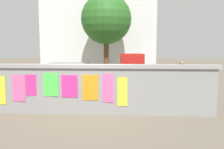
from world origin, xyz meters
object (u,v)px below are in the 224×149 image
Objects in this scene: person_walking at (181,76)px; auto_rickshaw_truck at (150,71)px; bicycle_near at (98,97)px; car_parked at (65,76)px; motorcycle at (155,93)px; tree_roadside at (106,19)px.

auto_rickshaw_truck is at bearing 111.56° from person_walking.
bicycle_near is at bearing -118.86° from auto_rickshaw_truck.
car_parked is at bearing -166.57° from auto_rickshaw_truck.
motorcycle is at bearing -138.13° from person_walking.
person_walking is (3.38, 1.52, 0.62)m from bicycle_near.
auto_rickshaw_truck is 2.27× the size of person_walking.
tree_roadside reaches higher than car_parked.
bicycle_near is 3.76m from person_walking.
motorcycle is 0.31× the size of tree_roadside.
motorcycle is (-0.14, -3.77, -0.44)m from auto_rickshaw_truck.
person_walking reaches higher than car_parked.
tree_roadside is at bearing 118.73° from auto_rickshaw_truck.
person_walking is (5.42, -1.65, 0.26)m from car_parked.
tree_roadside is (-0.46, 9.28, 3.83)m from bicycle_near.
auto_rickshaw_truck is at bearing 87.88° from motorcycle.
car_parked is 5.03m from motorcycle.
car_parked is at bearing -104.47° from tree_roadside.
auto_rickshaw_truck is 3.80m from motorcycle.
motorcycle is 2.23m from bicycle_near.
auto_rickshaw_truck is 0.61× the size of tree_roadside.
person_walking is at bearing 41.87° from motorcycle.
bicycle_near is 1.06× the size of person_walking.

